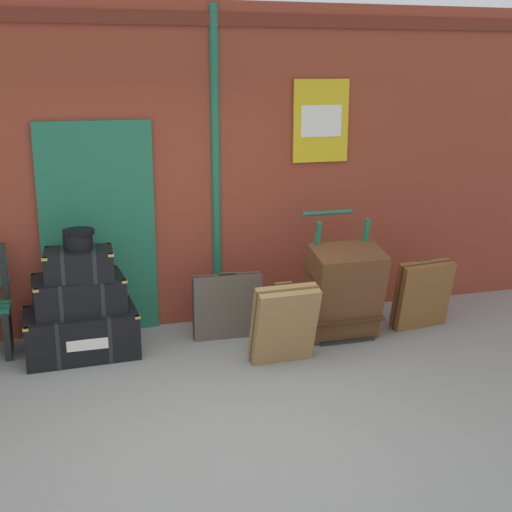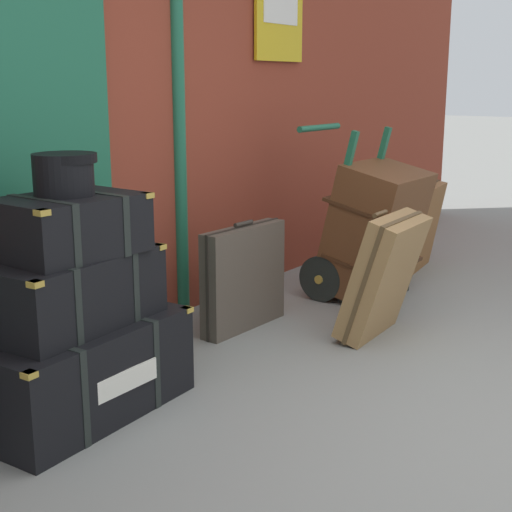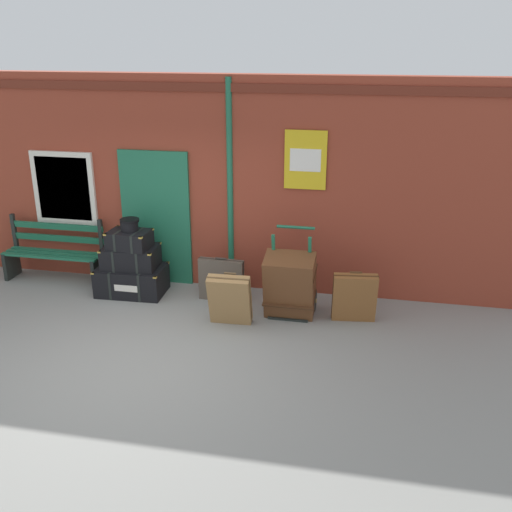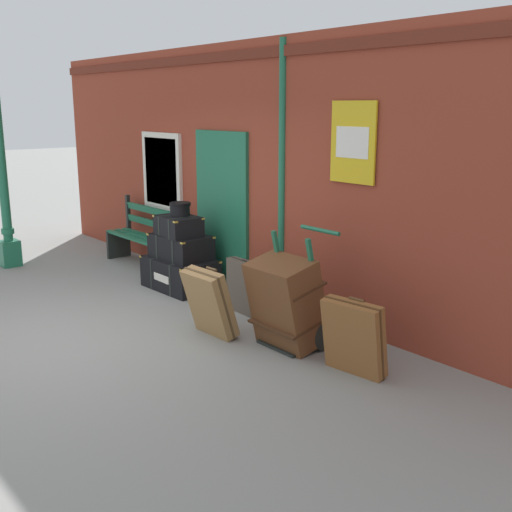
% 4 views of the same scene
% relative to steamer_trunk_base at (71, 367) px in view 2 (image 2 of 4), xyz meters
% --- Properties ---
extents(brick_facade, '(10.40, 0.35, 3.20)m').
position_rel_steamer_trunk_base_xyz_m(brick_facade, '(0.80, 0.70, 1.39)').
color(brick_facade, brown).
rests_on(brick_facade, ground).
extents(steamer_trunk_base, '(1.03, 0.69, 0.43)m').
position_rel_steamer_trunk_base_xyz_m(steamer_trunk_base, '(0.00, 0.00, 0.00)').
color(steamer_trunk_base, black).
rests_on(steamer_trunk_base, ground).
extents(steamer_trunk_middle, '(0.84, 0.60, 0.33)m').
position_rel_steamer_trunk_base_xyz_m(steamer_trunk_middle, '(0.00, 0.02, 0.37)').
color(steamer_trunk_middle, black).
rests_on(steamer_trunk_middle, steamer_trunk_base).
extents(steamer_trunk_top, '(0.63, 0.48, 0.27)m').
position_rel_steamer_trunk_base_xyz_m(steamer_trunk_top, '(0.02, -0.02, 0.66)').
color(steamer_trunk_top, black).
rests_on(steamer_trunk_top, steamer_trunk_middle).
extents(round_hatbox, '(0.28, 0.28, 0.18)m').
position_rel_steamer_trunk_base_xyz_m(round_hatbox, '(0.03, 0.00, 0.90)').
color(round_hatbox, black).
rests_on(round_hatbox, steamer_trunk_top).
extents(porters_trolley, '(0.71, 0.64, 1.19)m').
position_rel_steamer_trunk_base_xyz_m(porters_trolley, '(2.47, -0.14, 0.06)').
color(porters_trolley, black).
rests_on(porters_trolley, ground).
extents(large_brown_trunk, '(0.70, 0.62, 0.96)m').
position_rel_steamer_trunk_base_xyz_m(large_brown_trunk, '(2.47, -0.32, 0.27)').
color(large_brown_trunk, brown).
rests_on(large_brown_trunk, ground).
extents(suitcase_brown, '(0.58, 0.40, 0.76)m').
position_rel_steamer_trunk_base_xyz_m(suitcase_brown, '(1.73, -0.74, 0.16)').
color(suitcase_brown, olive).
rests_on(suitcase_brown, ground).
extents(suitcase_slate, '(0.62, 0.35, 0.73)m').
position_rel_steamer_trunk_base_xyz_m(suitcase_slate, '(3.36, -0.28, 0.15)').
color(suitcase_slate, brown).
rests_on(suitcase_slate, ground).
extents(suitcase_oxblood, '(0.68, 0.16, 0.67)m').
position_rel_steamer_trunk_base_xyz_m(suitcase_oxblood, '(1.40, 0.04, 0.11)').
color(suitcase_oxblood, '#51473D').
rests_on(suitcase_oxblood, ground).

